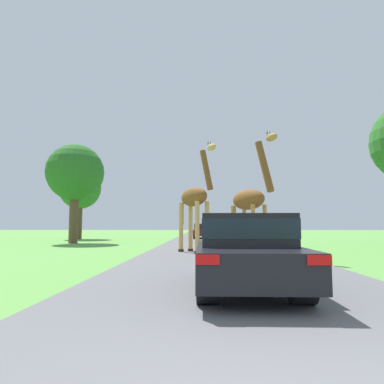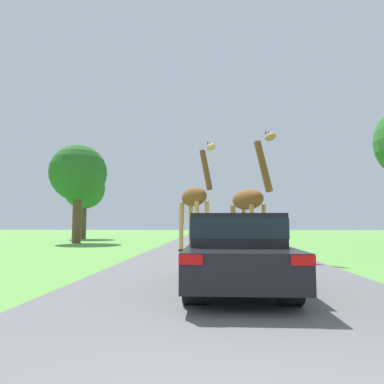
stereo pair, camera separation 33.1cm
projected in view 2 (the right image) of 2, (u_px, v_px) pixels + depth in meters
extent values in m
cube|color=#5B5B5E|center=(215.00, 238.00, 31.53)|extent=(6.71, 120.00, 0.00)
cylinder|color=tan|center=(207.00, 227.00, 15.20)|extent=(0.20, 0.20, 2.30)
cylinder|color=#2D2319|center=(207.00, 252.00, 15.10)|extent=(0.26, 0.26, 0.12)
cylinder|color=tan|center=(197.00, 227.00, 14.93)|extent=(0.20, 0.20, 2.30)
cylinder|color=#2D2319|center=(197.00, 252.00, 14.83)|extent=(0.26, 0.26, 0.12)
cylinder|color=tan|center=(191.00, 227.00, 16.39)|extent=(0.20, 0.20, 2.30)
cylinder|color=#2D2319|center=(191.00, 250.00, 16.29)|extent=(0.26, 0.26, 0.12)
cylinder|color=tan|center=(181.00, 227.00, 16.12)|extent=(0.20, 0.20, 2.30)
cylinder|color=#2D2319|center=(181.00, 250.00, 16.02)|extent=(0.26, 0.26, 0.12)
ellipsoid|color=brown|center=(194.00, 197.00, 15.80)|extent=(1.64, 2.00, 0.87)
cylinder|color=brown|center=(206.00, 170.00, 15.02)|extent=(0.67, 0.82, 1.85)
ellipsoid|color=tan|center=(211.00, 147.00, 14.77)|extent=(0.51, 0.60, 0.30)
cylinder|color=tan|center=(184.00, 211.00, 16.54)|extent=(0.07, 0.07, 1.27)
cone|color=brown|center=(210.00, 143.00, 14.97)|extent=(0.07, 0.07, 0.16)
cone|color=brown|center=(208.00, 142.00, 14.90)|extent=(0.07, 0.07, 0.16)
cylinder|color=#B77F3D|center=(264.00, 231.00, 13.28)|extent=(0.16, 0.16, 2.05)
cylinder|color=#2D2319|center=(265.00, 256.00, 13.19)|extent=(0.21, 0.21, 0.10)
cylinder|color=#B77F3D|center=(252.00, 231.00, 13.00)|extent=(0.16, 0.16, 2.05)
cylinder|color=#2D2319|center=(252.00, 257.00, 12.91)|extent=(0.21, 0.21, 0.10)
cylinder|color=#B77F3D|center=(244.00, 230.00, 14.41)|extent=(0.16, 0.16, 2.05)
cylinder|color=#2D2319|center=(244.00, 254.00, 14.32)|extent=(0.21, 0.21, 0.10)
cylinder|color=#B77F3D|center=(232.00, 230.00, 14.13)|extent=(0.16, 0.16, 2.05)
cylinder|color=#2D2319|center=(233.00, 254.00, 14.04)|extent=(0.21, 0.21, 0.10)
ellipsoid|color=brown|center=(247.00, 200.00, 13.82)|extent=(1.56, 1.94, 0.83)
cylinder|color=brown|center=(263.00, 166.00, 13.05)|extent=(0.70, 0.91, 2.07)
ellipsoid|color=#B77F3D|center=(270.00, 137.00, 12.77)|extent=(0.50, 0.60, 0.30)
cylinder|color=#B77F3D|center=(235.00, 214.00, 14.54)|extent=(0.06, 0.06, 1.13)
cone|color=brown|center=(268.00, 132.00, 12.97)|extent=(0.07, 0.07, 0.16)
cone|color=brown|center=(266.00, 132.00, 12.91)|extent=(0.07, 0.07, 0.16)
cube|color=black|center=(236.00, 260.00, 6.70)|extent=(1.86, 4.12, 0.58)
cube|color=black|center=(235.00, 230.00, 6.76)|extent=(1.67, 1.85, 0.60)
cube|color=#19232D|center=(235.00, 228.00, 6.76)|extent=(1.69, 1.87, 0.36)
cube|color=red|center=(191.00, 260.00, 4.70)|extent=(0.33, 0.03, 0.14)
cube|color=red|center=(303.00, 260.00, 4.62)|extent=(0.33, 0.03, 0.14)
cylinder|color=black|center=(200.00, 265.00, 7.95)|extent=(0.37, 0.67, 0.67)
cylinder|color=black|center=(264.00, 265.00, 7.87)|extent=(0.37, 0.67, 0.67)
cylinder|color=black|center=(195.00, 283.00, 5.49)|extent=(0.37, 0.67, 0.67)
cylinder|color=black|center=(289.00, 284.00, 5.41)|extent=(0.37, 0.67, 0.67)
cube|color=#561914|center=(207.00, 232.00, 31.80)|extent=(1.80, 4.37, 0.55)
cube|color=#561914|center=(207.00, 227.00, 31.85)|extent=(1.62, 1.97, 0.53)
cube|color=#19232D|center=(207.00, 226.00, 31.86)|extent=(1.64, 1.99, 0.32)
cube|color=red|center=(198.00, 231.00, 29.68)|extent=(0.32, 0.03, 0.13)
cube|color=red|center=(215.00, 231.00, 29.60)|extent=(0.32, 0.03, 0.13)
cylinder|color=black|center=(200.00, 234.00, 33.12)|extent=(0.36, 0.63, 0.63)
cylinder|color=black|center=(214.00, 234.00, 33.04)|extent=(0.36, 0.63, 0.63)
cylinder|color=black|center=(199.00, 235.00, 30.52)|extent=(0.36, 0.63, 0.63)
cylinder|color=black|center=(215.00, 235.00, 30.44)|extent=(0.36, 0.63, 0.63)
cube|color=gray|center=(248.00, 238.00, 18.53)|extent=(1.92, 4.59, 0.53)
cube|color=gray|center=(247.00, 229.00, 18.58)|extent=(1.73, 2.07, 0.51)
cube|color=#19232D|center=(247.00, 228.00, 18.59)|extent=(1.75, 2.09, 0.31)
cube|color=red|center=(236.00, 236.00, 16.30)|extent=(0.35, 0.03, 0.13)
cube|color=red|center=(269.00, 236.00, 16.22)|extent=(0.35, 0.03, 0.13)
cylinder|color=black|center=(232.00, 241.00, 19.93)|extent=(0.38, 0.59, 0.59)
cylinder|color=black|center=(258.00, 241.00, 19.84)|extent=(0.38, 0.59, 0.59)
cylinder|color=black|center=(235.00, 244.00, 17.19)|extent=(0.38, 0.59, 0.59)
cylinder|color=black|center=(266.00, 244.00, 17.10)|extent=(0.38, 0.59, 0.59)
cylinder|color=brown|center=(77.00, 212.00, 23.63)|extent=(0.60, 0.60, 4.29)
sphere|color=#286623|center=(78.00, 173.00, 23.89)|extent=(3.93, 3.93, 3.93)
cylinder|color=brown|center=(83.00, 217.00, 30.40)|extent=(0.52, 0.52, 3.95)
sphere|color=#2D7028|center=(84.00, 188.00, 30.64)|extent=(3.66, 3.66, 3.66)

